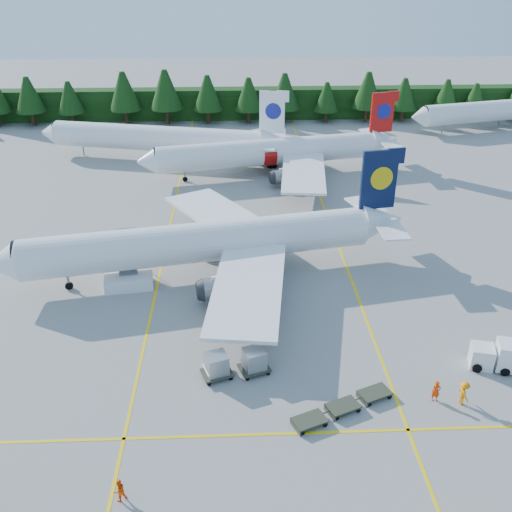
{
  "coord_description": "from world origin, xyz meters",
  "views": [
    {
      "loc": [
        -6.03,
        -35.44,
        29.76
      ],
      "look_at": [
        -3.94,
        14.22,
        3.5
      ],
      "focal_mm": 40.0,
      "sensor_mm": 36.0,
      "label": 1
    }
  ],
  "objects_px": {
    "airliner_navy": "(193,244)",
    "airliner_red": "(264,153)",
    "service_truck": "(505,356)",
    "airstairs": "(129,277)"
  },
  "relations": [
    {
      "from": "airliner_navy",
      "to": "airliner_red",
      "type": "xyz_separation_m",
      "value": [
        8.87,
        30.58,
        -0.19
      ]
    },
    {
      "from": "service_truck",
      "to": "airliner_red",
      "type": "bearing_deg",
      "value": 124.41
    },
    {
      "from": "airliner_navy",
      "to": "airliner_red",
      "type": "distance_m",
      "value": 31.84
    },
    {
      "from": "airstairs",
      "to": "airliner_navy",
      "type": "bearing_deg",
      "value": 8.53
    },
    {
      "from": "service_truck",
      "to": "airliner_navy",
      "type": "bearing_deg",
      "value": 162.1
    },
    {
      "from": "airliner_red",
      "to": "airstairs",
      "type": "distance_m",
      "value": 36.05
    },
    {
      "from": "airliner_red",
      "to": "airstairs",
      "type": "relative_size",
      "value": 5.66
    },
    {
      "from": "airstairs",
      "to": "service_truck",
      "type": "distance_m",
      "value": 35.44
    },
    {
      "from": "airliner_red",
      "to": "service_truck",
      "type": "bearing_deg",
      "value": -81.81
    },
    {
      "from": "airliner_red",
      "to": "service_truck",
      "type": "height_order",
      "value": "airliner_red"
    }
  ]
}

